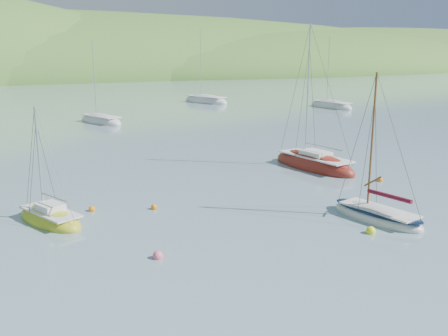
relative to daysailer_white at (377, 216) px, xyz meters
name	(u,v)px	position (x,y,z in m)	size (l,w,h in m)	color
ground	(295,238)	(-5.72, -0.46, -0.20)	(700.00, 700.00, 0.00)	slate
daysailer_white	(377,216)	(0.00, 0.00, 0.00)	(3.23, 5.93, 8.64)	silver
sloop_red	(314,165)	(3.89, 11.64, 0.02)	(4.19, 8.51, 12.06)	maroon
sailboat_yellow	(50,219)	(-16.57, 7.28, -0.03)	(3.96, 5.58, 6.90)	gold
distant_sloop_a	(101,121)	(-6.48, 43.28, -0.02)	(5.42, 8.19, 11.04)	silver
distant_sloop_b	(206,101)	(14.84, 59.49, 0.01)	(6.75, 9.92, 13.37)	silver
distant_sloop_d	(331,106)	(29.90, 44.18, -0.01)	(4.22, 8.71, 11.92)	silver
mooring_buoys	(257,218)	(-6.16, 2.67, -0.08)	(20.34, 10.18, 0.50)	#F0FF1A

